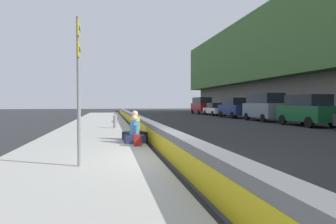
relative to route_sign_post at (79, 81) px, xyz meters
The scene contains 13 objects.
ground_plane 3.41m from the route_sign_post, 75.14° to the right, with size 160.00×160.00×0.00m, color #2B2B2D.
sidewalk_strip 2.25m from the route_sign_post, 11.87° to the left, with size 80.00×4.40×0.14m, color #A8A59E.
jersey_barrier 3.15m from the route_sign_post, 75.12° to the right, with size 76.00×0.45×0.85m.
route_sign_post is the anchor object (origin of this frame).
fire_hydrant 11.03m from the route_sign_post, ahead, with size 0.26×0.46×0.88m.
seated_person_foreground 4.62m from the route_sign_post, 22.93° to the right, with size 0.69×0.80×1.07m.
seated_person_middle 5.46m from the route_sign_post, 19.82° to the right, with size 0.97×1.06×1.22m.
backpack 4.00m from the route_sign_post, 28.56° to the right, with size 0.32×0.28×0.40m.
parked_car_third 18.63m from the route_sign_post, 52.44° to the right, with size 4.81×2.08×2.28m.
parked_car_fourth 22.83m from the route_sign_post, 40.46° to the right, with size 5.16×2.22×2.56m.
parked_car_midline 27.78m from the route_sign_post, 31.78° to the right, with size 4.85×2.16×2.28m.
parked_car_far 33.21m from the route_sign_post, 26.22° to the right, with size 4.54×2.03×1.71m.
parked_car_farther 38.21m from the route_sign_post, 22.43° to the right, with size 5.12×2.14×2.56m.
Camera 1 is at (-7.96, 1.79, 1.67)m, focal length 31.11 mm.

